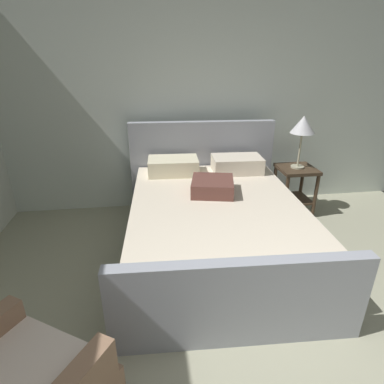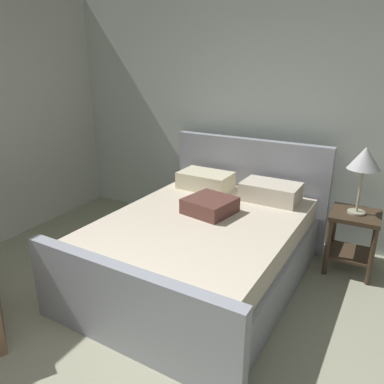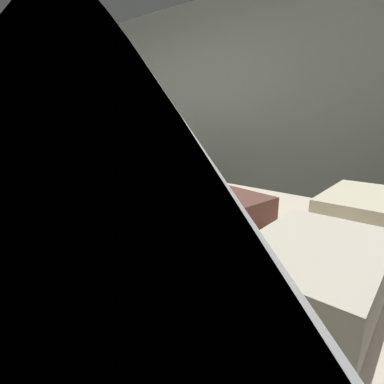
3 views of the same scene
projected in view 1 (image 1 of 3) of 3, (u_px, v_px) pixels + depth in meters
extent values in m
cube|color=silver|center=(214.00, 100.00, 3.91)|extent=(5.27, 0.12, 2.71)
cube|color=#A0A4B1|center=(214.00, 237.00, 3.13)|extent=(1.73, 2.11, 0.40)
cube|color=#A0A4B1|center=(202.00, 167.00, 3.96)|extent=(1.76, 0.18, 1.15)
cube|color=#A0A4B1|center=(240.00, 304.00, 2.09)|extent=(1.76, 0.18, 0.68)
cube|color=beige|center=(215.00, 209.00, 3.01)|extent=(1.64, 2.05, 0.22)
cube|color=beige|center=(173.00, 166.00, 3.57)|extent=(0.58, 0.38, 0.18)
cube|color=beige|center=(237.00, 164.00, 3.64)|extent=(0.58, 0.38, 0.18)
cube|color=brown|center=(212.00, 186.00, 3.07)|extent=(0.48, 0.48, 0.14)
cube|color=#423121|center=(297.00, 169.00, 3.87)|extent=(0.44, 0.44, 0.04)
cube|color=#423121|center=(293.00, 199.00, 4.03)|extent=(0.40, 0.40, 0.02)
cylinder|color=#423121|center=(286.00, 198.00, 3.79)|extent=(0.04, 0.04, 0.56)
cylinder|color=#423121|center=(315.00, 197.00, 3.84)|extent=(0.04, 0.04, 0.56)
cylinder|color=#423121|center=(274.00, 187.00, 4.14)|extent=(0.04, 0.04, 0.56)
cylinder|color=#423121|center=(301.00, 185.00, 4.19)|extent=(0.04, 0.04, 0.56)
cylinder|color=#B7B293|center=(297.00, 167.00, 3.86)|extent=(0.16, 0.16, 0.02)
cylinder|color=#B7B293|center=(300.00, 150.00, 3.77)|extent=(0.02, 0.02, 0.41)
cone|color=silver|center=(303.00, 125.00, 3.65)|extent=(0.28, 0.28, 0.20)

